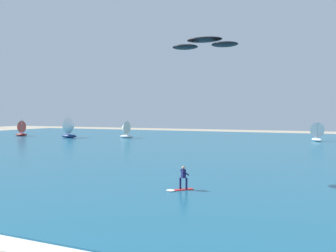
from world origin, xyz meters
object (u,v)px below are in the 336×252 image
at_px(sailboat_center_horizon, 125,129).
at_px(sailboat_mid_left, 316,131).
at_px(sailboat_anchored_offshore, 71,128).
at_px(kitesurfer, 181,181).
at_px(kite, 205,43).
at_px(sailboat_far_right, 20,128).

bearing_deg(sailboat_center_horizon, sailboat_mid_left, 9.99).
bearing_deg(sailboat_mid_left, sailboat_anchored_offshore, -166.56).
xyz_separation_m(kitesurfer, sailboat_center_horizon, (-30.53, 44.04, 1.25)).
height_order(kite, sailboat_mid_left, kite).
bearing_deg(kite, kitesurfer, -95.15).
height_order(sailboat_anchored_offshore, sailboat_center_horizon, sailboat_anchored_offshore).
bearing_deg(kite, sailboat_anchored_offshore, 139.81).
distance_m(kite, sailboat_far_right, 67.66).
distance_m(kitesurfer, sailboat_center_horizon, 53.60).
relative_size(kitesurfer, sailboat_center_horizon, 0.44).
bearing_deg(sailboat_mid_left, kite, -99.17).
bearing_deg(sailboat_far_right, sailboat_mid_left, 9.87).
xyz_separation_m(sailboat_far_right, sailboat_mid_left, (64.45, 11.22, -0.01)).
relative_size(sailboat_far_right, sailboat_center_horizon, 1.00).
height_order(kitesurfer, kite, kite).
relative_size(kitesurfer, sailboat_mid_left, 0.44).
bearing_deg(sailboat_anchored_offshore, sailboat_mid_left, 13.44).
xyz_separation_m(kitesurfer, sailboat_far_right, (-56.53, 39.60, 1.26)).
bearing_deg(kitesurfer, kite, 84.85).
bearing_deg(kite, sailboat_far_right, 148.05).
xyz_separation_m(kitesurfer, sailboat_mid_left, (7.91, 50.81, 1.25)).
bearing_deg(sailboat_far_right, sailboat_center_horizon, 9.70).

